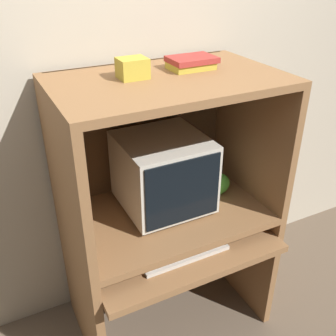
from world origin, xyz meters
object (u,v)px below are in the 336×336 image
object	(u,v)px
crt_monitor	(163,173)
mouse	(230,238)
snack_bag	(217,184)
storage_box	(133,68)
book_stack	(191,63)
keyboard	(182,251)

from	to	relation	value
crt_monitor	mouse	bearing A→B (deg)	-50.19
snack_bag	storage_box	bearing A→B (deg)	176.22
storage_box	snack_bag	bearing A→B (deg)	-3.78
crt_monitor	storage_box	distance (m)	0.56
crt_monitor	snack_bag	bearing A→B (deg)	-5.52
crt_monitor	snack_bag	distance (m)	0.35
snack_bag	book_stack	xyz separation A→B (m)	(-0.16, 0.05, 0.67)
keyboard	mouse	xyz separation A→B (m)	(0.27, -0.02, 0.00)
crt_monitor	keyboard	xyz separation A→B (m)	(-0.03, -0.27, -0.30)
storage_box	mouse	bearing A→B (deg)	-37.00
mouse	snack_bag	bearing A→B (deg)	73.25
crt_monitor	book_stack	world-z (taller)	book_stack
snack_bag	book_stack	size ratio (longest dim) A/B	0.69
snack_bag	storage_box	world-z (taller)	storage_box
keyboard	snack_bag	world-z (taller)	snack_bag
mouse	snack_bag	size ratio (longest dim) A/B	0.38
crt_monitor	storage_box	xyz separation A→B (m)	(-0.14, -0.00, 0.55)
snack_bag	storage_box	xyz separation A→B (m)	(-0.46, 0.03, 0.68)
keyboard	snack_bag	distance (m)	0.45
keyboard	crt_monitor	bearing A→B (deg)	83.83
keyboard	mouse	distance (m)	0.27
keyboard	storage_box	bearing A→B (deg)	112.86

